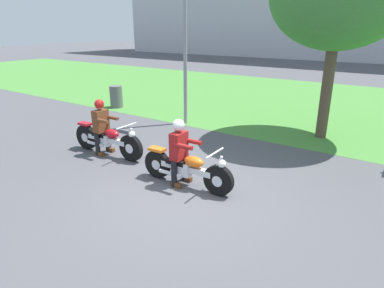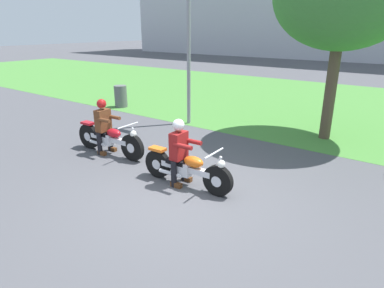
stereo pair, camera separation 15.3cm
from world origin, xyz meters
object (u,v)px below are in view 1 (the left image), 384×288
Objects in this scene: motorcycle_follow at (108,140)px; rider_follow at (101,123)px; motorcycle_lead at (187,168)px; rider_lead at (180,147)px; trash_can at (116,97)px; streetlight_pole at (188,17)px.

motorcycle_follow is 0.46m from rider_follow.
rider_follow reaches higher than motorcycle_follow.
motorcycle_follow is (-2.68, 0.29, 0.02)m from motorcycle_lead.
rider_lead is 7.58m from trash_can.
rider_lead is 1.59× the size of trash_can.
rider_follow is 0.26× the size of streetlight_pole.
streetlight_pole reaches higher than motorcycle_lead.
trash_can is (-3.83, 0.32, -2.95)m from streetlight_pole.
streetlight_pole is (-2.51, 3.83, 2.58)m from rider_lead.
rider_lead is at bearing 179.14° from motorcycle_lead.
motorcycle_follow is (-2.51, 0.29, -0.41)m from rider_lead.
rider_lead is 5.26m from streetlight_pole.
motorcycle_lead is 0.93× the size of motorcycle_follow.
streetlight_pole is (0.17, 3.54, 2.56)m from rider_follow.
rider_follow reaches higher than rider_lead.
trash_can is (-6.51, 4.14, 0.05)m from motorcycle_lead.
rider_follow reaches higher than trash_can.
motorcycle_lead is 2.69m from motorcycle_follow.
motorcycle_follow is 0.42× the size of streetlight_pole.
rider_lead is at bearing -8.67° from motorcycle_follow.
streetlight_pole is 6.14× the size of trash_can.
motorcycle_follow is at bearing -45.17° from trash_can.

